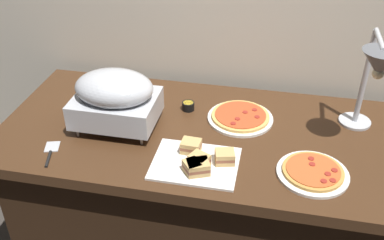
# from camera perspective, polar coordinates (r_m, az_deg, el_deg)

# --- Properties ---
(buffet_table) EXTENTS (1.90, 0.84, 0.76)m
(buffet_table) POSITION_cam_1_polar(r_m,az_deg,el_deg) (2.19, 2.76, -9.66)
(buffet_table) COLOR #422816
(buffet_table) RESTS_ON ground_plane
(chafing_dish) EXTENTS (0.35, 0.27, 0.26)m
(chafing_dish) POSITION_cam_1_polar(r_m,az_deg,el_deg) (1.94, -9.72, 2.86)
(chafing_dish) COLOR #B7BABF
(chafing_dish) RESTS_ON buffet_table
(heat_lamp) EXTENTS (0.15, 0.34, 0.45)m
(heat_lamp) POSITION_cam_1_polar(r_m,az_deg,el_deg) (1.84, 22.30, 5.90)
(heat_lamp) COLOR #B7BABF
(heat_lamp) RESTS_ON buffet_table
(pizza_plate_front) EXTENTS (0.27, 0.27, 0.03)m
(pizza_plate_front) POSITION_cam_1_polar(r_m,az_deg,el_deg) (1.78, 15.05, -6.41)
(pizza_plate_front) COLOR white
(pizza_plate_front) RESTS_ON buffet_table
(pizza_plate_center) EXTENTS (0.30, 0.30, 0.03)m
(pizza_plate_center) POSITION_cam_1_polar(r_m,az_deg,el_deg) (2.04, 6.13, 0.38)
(pizza_plate_center) COLOR white
(pizza_plate_center) RESTS_ON buffet_table
(sandwich_platter) EXTENTS (0.33, 0.26, 0.06)m
(sandwich_platter) POSITION_cam_1_polar(r_m,az_deg,el_deg) (1.75, 0.85, -5.23)
(sandwich_platter) COLOR white
(sandwich_platter) RESTS_ON buffet_table
(sauce_cup_near) EXTENTS (0.06, 0.06, 0.04)m
(sauce_cup_near) POSITION_cam_1_polar(r_m,az_deg,el_deg) (2.10, -0.49, 1.82)
(sauce_cup_near) COLOR black
(sauce_cup_near) RESTS_ON buffet_table
(serving_spatula) EXTENTS (0.08, 0.17, 0.01)m
(serving_spatula) POSITION_cam_1_polar(r_m,az_deg,el_deg) (1.92, -17.48, -3.94)
(serving_spatula) COLOR #B7BABF
(serving_spatula) RESTS_ON buffet_table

